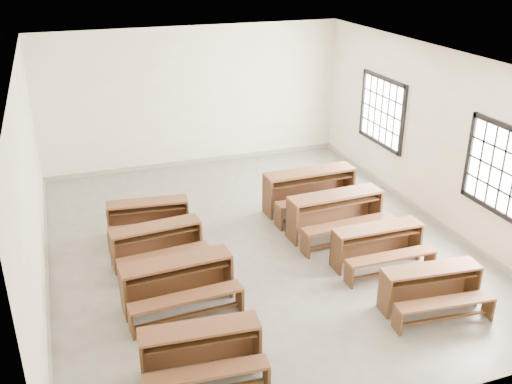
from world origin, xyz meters
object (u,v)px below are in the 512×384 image
object	(u,v)px
desk_set_5	(378,243)
desk_set_6	(336,212)
desk_set_2	(157,242)
desk_set_1	(178,280)
desk_set_4	(431,286)
desk_set_7	(310,188)
desk_set_3	(148,216)
desk_set_0	(201,348)

from	to	relation	value
desk_set_5	desk_set_6	world-z (taller)	desk_set_6
desk_set_2	desk_set_5	size ratio (longest dim) A/B	1.01
desk_set_1	desk_set_4	world-z (taller)	desk_set_1
desk_set_4	desk_set_6	size ratio (longest dim) A/B	0.85
desk_set_2	desk_set_7	world-z (taller)	desk_set_7
desk_set_2	desk_set_6	size ratio (longest dim) A/B	0.86
desk_set_3	desk_set_4	size ratio (longest dim) A/B	1.00
desk_set_2	desk_set_6	distance (m)	3.21
desk_set_2	desk_set_4	size ratio (longest dim) A/B	1.02
desk_set_3	desk_set_7	world-z (taller)	desk_set_7
desk_set_5	desk_set_7	distance (m)	2.27
desk_set_2	desk_set_4	world-z (taller)	desk_set_2
desk_set_1	desk_set_7	size ratio (longest dim) A/B	0.90
desk_set_3	desk_set_6	world-z (taller)	desk_set_6
desk_set_1	desk_set_2	size ratio (longest dim) A/B	1.07
desk_set_1	desk_set_6	bearing A→B (deg)	18.03
desk_set_1	desk_set_6	distance (m)	3.37
desk_set_3	desk_set_6	distance (m)	3.37
desk_set_3	desk_set_5	world-z (taller)	desk_set_5
desk_set_1	desk_set_5	bearing A→B (deg)	-2.36
desk_set_0	desk_set_5	xyz separation A→B (m)	(3.37, 1.56, 0.01)
desk_set_2	desk_set_6	xyz separation A→B (m)	(3.21, -0.09, 0.07)
desk_set_0	desk_set_7	distance (m)	4.99
desk_set_4	desk_set_7	bearing A→B (deg)	100.14
desk_set_4	desk_set_2	bearing A→B (deg)	149.26
desk_set_3	desk_set_5	xyz separation A→B (m)	(3.35, -2.29, 0.02)
desk_set_0	desk_set_5	distance (m)	3.71
desk_set_4	desk_set_7	size ratio (longest dim) A/B	0.82
desk_set_1	desk_set_4	size ratio (longest dim) A/B	1.09
desk_set_5	desk_set_1	bearing A→B (deg)	-178.78
desk_set_2	desk_set_3	distance (m)	1.02
desk_set_5	desk_set_4	bearing A→B (deg)	-85.84
desk_set_6	desk_set_7	world-z (taller)	desk_set_7
desk_set_7	desk_set_5	bearing A→B (deg)	-86.92
desk_set_5	desk_set_3	bearing A→B (deg)	146.26
desk_set_2	desk_set_4	distance (m)	4.32
desk_set_2	desk_set_3	world-z (taller)	desk_set_2
desk_set_3	desk_set_5	bearing A→B (deg)	-27.82
desk_set_6	desk_set_1	bearing A→B (deg)	-161.41
desk_set_5	desk_set_7	xyz separation A→B (m)	(-0.18, 2.27, 0.08)
desk_set_1	desk_set_0	bearing A→B (deg)	-95.10
desk_set_6	desk_set_2	bearing A→B (deg)	175.93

